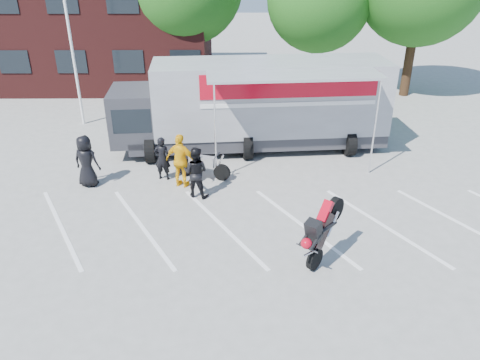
{
  "coord_description": "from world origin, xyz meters",
  "views": [
    {
      "loc": [
        0.6,
        -10.83,
        7.5
      ],
      "look_at": [
        0.73,
        1.46,
        1.3
      ],
      "focal_mm": 35.0,
      "sensor_mm": 36.0,
      "label": 1
    }
  ],
  "objects_px": {
    "parked_motorcycle": "(204,178)",
    "spectator_hivis": "(181,161)",
    "stunt_bike_rider": "(327,257)",
    "spectator_leather_a": "(86,161)",
    "spectator_leather_c": "(196,172)",
    "transporter_truck": "(257,147)",
    "spectator_leather_b": "(162,158)",
    "tree_mid": "(319,0)",
    "flagpole": "(72,10)"
  },
  "relations": [
    {
      "from": "transporter_truck",
      "to": "spectator_leather_c",
      "type": "bearing_deg",
      "value": -122.5
    },
    {
      "from": "parked_motorcycle",
      "to": "spectator_leather_b",
      "type": "relative_size",
      "value": 1.28
    },
    {
      "from": "flagpole",
      "to": "transporter_truck",
      "type": "xyz_separation_m",
      "value": [
        7.74,
        -2.98,
        -5.05
      ]
    },
    {
      "from": "transporter_truck",
      "to": "spectator_hivis",
      "type": "distance_m",
      "value": 4.47
    },
    {
      "from": "spectator_leather_c",
      "to": "spectator_leather_a",
      "type": "bearing_deg",
      "value": 4.39
    },
    {
      "from": "tree_mid",
      "to": "spectator_hivis",
      "type": "height_order",
      "value": "tree_mid"
    },
    {
      "from": "tree_mid",
      "to": "stunt_bike_rider",
      "type": "bearing_deg",
      "value": -97.17
    },
    {
      "from": "tree_mid",
      "to": "transporter_truck",
      "type": "distance_m",
      "value": 10.02
    },
    {
      "from": "spectator_leather_a",
      "to": "spectator_leather_b",
      "type": "height_order",
      "value": "spectator_leather_a"
    },
    {
      "from": "parked_motorcycle",
      "to": "transporter_truck",
      "type": "bearing_deg",
      "value": -19.05
    },
    {
      "from": "tree_mid",
      "to": "spectator_leather_c",
      "type": "relative_size",
      "value": 4.42
    },
    {
      "from": "flagpole",
      "to": "spectator_hivis",
      "type": "distance_m",
      "value": 9.09
    },
    {
      "from": "tree_mid",
      "to": "spectator_hivis",
      "type": "distance_m",
      "value": 13.59
    },
    {
      "from": "spectator_leather_b",
      "to": "spectator_hivis",
      "type": "bearing_deg",
      "value": 152.62
    },
    {
      "from": "stunt_bike_rider",
      "to": "parked_motorcycle",
      "type": "bearing_deg",
      "value": 166.87
    },
    {
      "from": "spectator_leather_a",
      "to": "spectator_leather_c",
      "type": "height_order",
      "value": "spectator_leather_a"
    },
    {
      "from": "parked_motorcycle",
      "to": "spectator_leather_c",
      "type": "xyz_separation_m",
      "value": [
        -0.16,
        -1.36,
        0.87
      ]
    },
    {
      "from": "stunt_bike_rider",
      "to": "tree_mid",
      "type": "bearing_deg",
      "value": 123.32
    },
    {
      "from": "stunt_bike_rider",
      "to": "spectator_leather_c",
      "type": "height_order",
      "value": "spectator_leather_c"
    },
    {
      "from": "flagpole",
      "to": "spectator_leather_a",
      "type": "relative_size",
      "value": 4.38
    },
    {
      "from": "flagpole",
      "to": "spectator_leather_a",
      "type": "height_order",
      "value": "flagpole"
    },
    {
      "from": "flagpole",
      "to": "spectator_hivis",
      "type": "xyz_separation_m",
      "value": [
        5.0,
        -6.39,
        -4.1
      ]
    },
    {
      "from": "tree_mid",
      "to": "spectator_leather_c",
      "type": "bearing_deg",
      "value": -115.21
    },
    {
      "from": "spectator_leather_b",
      "to": "stunt_bike_rider",
      "type": "bearing_deg",
      "value": 146.93
    },
    {
      "from": "stunt_bike_rider",
      "to": "transporter_truck",
      "type": "bearing_deg",
      "value": 141.93
    },
    {
      "from": "transporter_truck",
      "to": "spectator_leather_c",
      "type": "distance_m",
      "value": 4.75
    },
    {
      "from": "transporter_truck",
      "to": "parked_motorcycle",
      "type": "xyz_separation_m",
      "value": [
        -2.04,
        -2.77,
        0.0
      ]
    },
    {
      "from": "parked_motorcycle",
      "to": "spectator_hivis",
      "type": "xyz_separation_m",
      "value": [
        -0.7,
        -0.64,
        0.95
      ]
    },
    {
      "from": "tree_mid",
      "to": "spectator_leather_a",
      "type": "xyz_separation_m",
      "value": [
        -9.48,
        -11.29,
        -4.03
      ]
    },
    {
      "from": "parked_motorcycle",
      "to": "spectator_leather_c",
      "type": "height_order",
      "value": "spectator_leather_c"
    },
    {
      "from": "spectator_leather_b",
      "to": "spectator_leather_a",
      "type": "bearing_deg",
      "value": 21.25
    },
    {
      "from": "transporter_truck",
      "to": "parked_motorcycle",
      "type": "distance_m",
      "value": 3.44
    },
    {
      "from": "parked_motorcycle",
      "to": "spectator_hivis",
      "type": "height_order",
      "value": "spectator_hivis"
    },
    {
      "from": "flagpole",
      "to": "stunt_bike_rider",
      "type": "height_order",
      "value": "flagpole"
    },
    {
      "from": "transporter_truck",
      "to": "spectator_hivis",
      "type": "xyz_separation_m",
      "value": [
        -2.74,
        -3.41,
        0.95
      ]
    },
    {
      "from": "tree_mid",
      "to": "spectator_hivis",
      "type": "xyz_separation_m",
      "value": [
        -6.24,
        -11.39,
        -4.0
      ]
    },
    {
      "from": "flagpole",
      "to": "spectator_hivis",
      "type": "relative_size",
      "value": 4.22
    },
    {
      "from": "parked_motorcycle",
      "to": "spectator_hivis",
      "type": "distance_m",
      "value": 1.34
    },
    {
      "from": "flagpole",
      "to": "parked_motorcycle",
      "type": "bearing_deg",
      "value": -45.22
    },
    {
      "from": "spectator_leather_a",
      "to": "spectator_hivis",
      "type": "bearing_deg",
      "value": -167.55
    },
    {
      "from": "spectator_leather_a",
      "to": "parked_motorcycle",
      "type": "bearing_deg",
      "value": -157.99
    },
    {
      "from": "spectator_leather_b",
      "to": "spectator_hivis",
      "type": "relative_size",
      "value": 0.84
    },
    {
      "from": "flagpole",
      "to": "transporter_truck",
      "type": "relative_size",
      "value": 0.72
    },
    {
      "from": "parked_motorcycle",
      "to": "spectator_leather_a",
      "type": "relative_size",
      "value": 1.11
    },
    {
      "from": "tree_mid",
      "to": "stunt_bike_rider",
      "type": "distance_m",
      "value": 16.49
    },
    {
      "from": "stunt_bike_rider",
      "to": "spectator_leather_a",
      "type": "xyz_separation_m",
      "value": [
        -7.52,
        4.31,
        0.91
      ]
    },
    {
      "from": "parked_motorcycle",
      "to": "spectator_leather_a",
      "type": "distance_m",
      "value": 4.08
    },
    {
      "from": "tree_mid",
      "to": "stunt_bike_rider",
      "type": "relative_size",
      "value": 3.89
    },
    {
      "from": "tree_mid",
      "to": "spectator_hivis",
      "type": "bearing_deg",
      "value": -118.74
    },
    {
      "from": "tree_mid",
      "to": "spectator_leather_a",
      "type": "bearing_deg",
      "value": -130.01
    }
  ]
}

